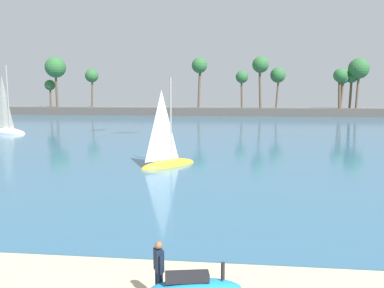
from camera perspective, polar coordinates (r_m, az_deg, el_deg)
sea at (r=70.03m, az=4.84°, el=3.27°), size 220.00×115.57×0.06m
palm_headland at (r=87.57m, az=6.56°, el=6.59°), size 107.49×6.55×13.20m
person_rigging_by_gear at (r=10.79m, az=-4.87°, el=-17.79°), size 0.34×0.50×1.67m
sailboat_near_shore at (r=56.52m, az=-25.38°, el=2.35°), size 6.66×4.56×9.36m
sailboat_mid_bay at (r=28.64m, az=-3.64°, el=-1.99°), size 4.29×4.48×6.92m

